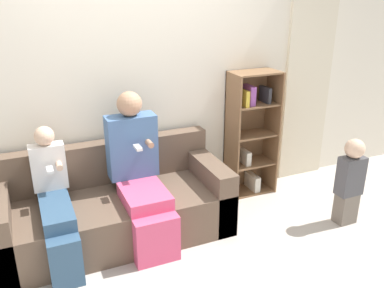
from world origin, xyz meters
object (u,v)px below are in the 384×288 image
object	(u,v)px
child_seated	(55,201)
bookshelf	(250,133)
couch	(114,209)
toddler_standing	(350,180)
adult_seated	(139,168)

from	to	relation	value
child_seated	bookshelf	distance (m)	2.11
couch	toddler_standing	size ratio (longest dim) A/B	2.38
adult_seated	bookshelf	bearing A→B (deg)	15.29
toddler_standing	bookshelf	world-z (taller)	bookshelf
adult_seated	toddler_standing	size ratio (longest dim) A/B	1.52
child_seated	toddler_standing	distance (m)	2.63
toddler_standing	bookshelf	bearing A→B (deg)	118.25
child_seated	couch	bearing A→B (deg)	14.61
adult_seated	bookshelf	world-z (taller)	bookshelf
adult_seated	child_seated	world-z (taller)	adult_seated
couch	child_seated	distance (m)	0.57
couch	toddler_standing	world-z (taller)	toddler_standing
couch	bookshelf	world-z (taller)	bookshelf
couch	toddler_standing	xyz separation A→B (m)	(2.08, -0.66, 0.18)
couch	bookshelf	xyz separation A→B (m)	(1.57, 0.30, 0.40)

